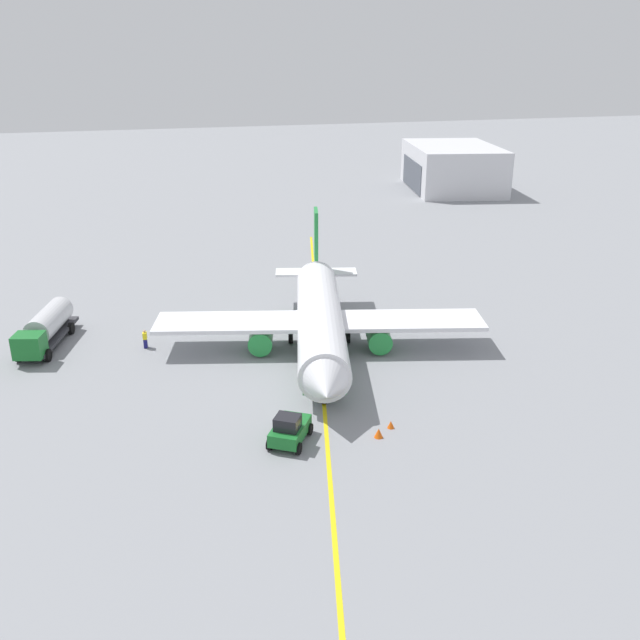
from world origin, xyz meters
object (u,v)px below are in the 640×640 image
Objects in this scene: pushback_tug at (289,429)px; safety_cone_wingtip at (379,433)px; refueling_worker at (145,339)px; safety_cone_nose at (391,424)px; fuel_tanker at (46,328)px; airplane at (320,320)px.

pushback_tug reaches higher than safety_cone_wingtip.
refueling_worker reaches higher than safety_cone_nose.
safety_cone_wingtip is at bearing 80.04° from pushback_tug.
fuel_tanker is 9.02m from refueling_worker.
safety_cone_nose is (19.35, 15.85, -0.55)m from refueling_worker.
refueling_worker is 25.02m from safety_cone_nose.
refueling_worker is at bearing 70.52° from fuel_tanker.
safety_cone_wingtip is at bearing 44.68° from fuel_tanker.
pushback_tug is at bearing -90.84° from safety_cone_nose.
airplane is 24.61m from fuel_tanker.
fuel_tanker is at bearing -132.58° from safety_cone_nose.
safety_cone_nose is at bearing 47.42° from fuel_tanker.
refueling_worker is 3.09× the size of safety_cone_nose.
pushback_tug is at bearing -23.60° from airplane.
safety_cone_wingtip is (20.30, 14.58, -0.48)m from refueling_worker.
fuel_tanker is 33.05m from safety_cone_nose.
safety_cone_wingtip is at bearing 35.68° from refueling_worker.
safety_cone_nose is 1.59m from safety_cone_wingtip.
pushback_tug reaches higher than safety_cone_nose.
fuel_tanker is (-7.76, -23.33, -1.06)m from airplane.
refueling_worker is (2.99, 8.46, -0.90)m from fuel_tanker.
pushback_tug is 7.44× the size of safety_cone_nose.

